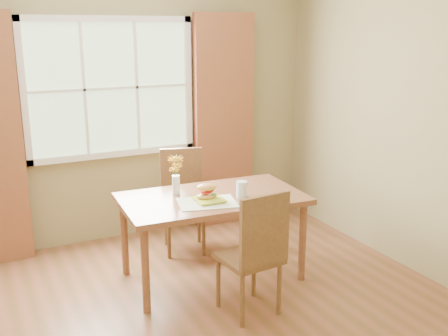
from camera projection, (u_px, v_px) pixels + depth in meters
room at (188, 141)px, 3.35m from camera, size 4.24×3.84×2.74m
window at (111, 88)px, 4.92m from camera, size 1.62×0.06×1.32m
curtain_right at (224, 122)px, 5.45m from camera, size 0.65×0.08×2.20m
dining_table at (212, 205)px, 4.30m from camera, size 1.53×0.92×0.72m
chair_near at (255, 249)px, 3.73m from camera, size 0.43×0.43×0.96m
chair_far at (183, 195)px, 4.95m from camera, size 0.49×0.49×0.95m
placemat at (207, 203)px, 4.11m from camera, size 0.51×0.43×0.01m
plate at (209, 200)px, 4.14m from camera, size 0.22×0.22×0.01m
croissant_sandwich at (207, 191)px, 4.14m from camera, size 0.18×0.14×0.12m
water_glass at (242, 190)px, 4.24m from camera, size 0.09×0.09×0.13m
flower_vase at (176, 171)px, 4.28m from camera, size 0.13×0.13×0.33m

